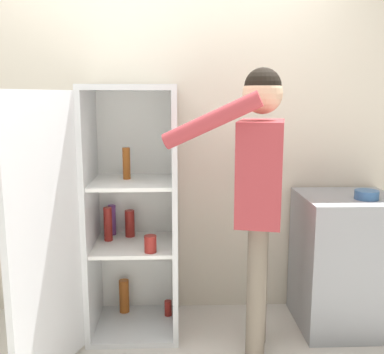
# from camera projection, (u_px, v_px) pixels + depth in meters

# --- Properties ---
(wall_back) EXTENTS (7.00, 0.06, 2.55)m
(wall_back) POSITION_uv_depth(u_px,v_px,m) (162.00, 140.00, 3.25)
(wall_back) COLOR beige
(wall_back) RESTS_ON ground_plane
(refrigerator) EXTENTS (0.87, 1.11, 1.66)m
(refrigerator) POSITION_uv_depth(u_px,v_px,m) (116.00, 216.00, 2.92)
(refrigerator) COLOR silver
(refrigerator) RESTS_ON ground_plane
(person) EXTENTS (0.77, 0.59, 1.75)m
(person) POSITION_uv_depth(u_px,v_px,m) (259.00, 177.00, 2.67)
(person) COLOR #726656
(person) RESTS_ON ground_plane
(counter) EXTENTS (0.63, 0.60, 0.93)m
(counter) POSITION_uv_depth(u_px,v_px,m) (345.00, 261.00, 3.10)
(counter) COLOR gray
(counter) RESTS_ON ground_plane
(bowl) EXTENTS (0.15, 0.15, 0.06)m
(bowl) POSITION_uv_depth(u_px,v_px,m) (367.00, 195.00, 2.92)
(bowl) COLOR #335B8E
(bowl) RESTS_ON counter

